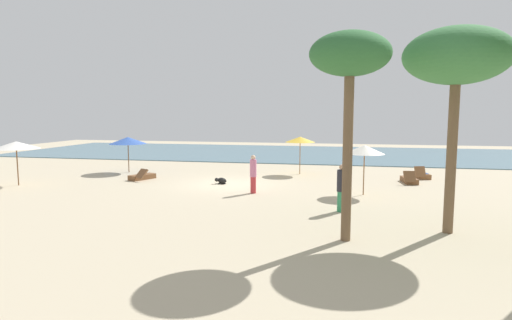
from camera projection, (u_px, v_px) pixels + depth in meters
ground_plane at (229, 184)px, 21.85m from camera, size 60.00×60.00×0.00m
ocean_water at (279, 153)px, 38.37m from camera, size 48.00×16.00×0.06m
umbrella_0 at (16, 145)px, 21.29m from camera, size 2.26×2.26×2.27m
umbrella_1 at (128, 140)px, 25.97m from camera, size 2.28×2.28×2.21m
umbrella_2 at (300, 140)px, 25.22m from camera, size 1.80×1.80×2.28m
umbrella_3 at (365, 150)px, 18.84m from camera, size 1.80×1.80×2.27m
lounger_0 at (421, 175)px, 23.90m from camera, size 0.94×1.73×0.74m
lounger_1 at (142, 177)px, 23.36m from camera, size 1.25×1.79×0.67m
lounger_2 at (409, 180)px, 22.21m from camera, size 0.79×1.73×0.72m
person_0 at (342, 188)px, 15.75m from camera, size 0.47×0.47×1.80m
person_1 at (253, 174)px, 19.35m from camera, size 0.43×0.43×1.78m
palm_0 at (350, 60)px, 11.71m from camera, size 2.29×2.29×6.00m
palm_2 at (457, 58)px, 12.47m from camera, size 3.13×3.13×6.27m
dog at (221, 181)px, 21.98m from camera, size 0.70×0.58×0.33m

